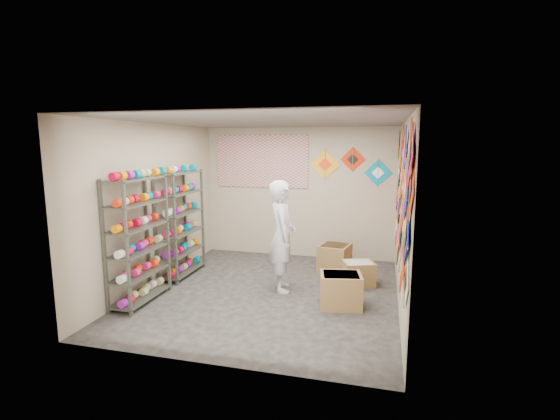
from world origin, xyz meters
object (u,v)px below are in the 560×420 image
(carton_c, at_px, (335,258))
(carton_b, at_px, (358,274))
(shelf_rack_back, at_px, (181,224))
(shopkeeper, at_px, (282,236))
(carton_a, at_px, (341,290))
(shelf_rack_front, at_px, (138,240))

(carton_c, bearing_deg, carton_b, -44.40)
(shelf_rack_back, bearing_deg, carton_b, 4.17)
(carton_c, bearing_deg, shelf_rack_back, -150.12)
(shelf_rack_back, bearing_deg, shopkeeper, -8.51)
(shelf_rack_back, height_order, carton_a, shelf_rack_back)
(shelf_rack_back, xyz_separation_m, carton_c, (2.66, 0.92, -0.70))
(carton_b, bearing_deg, shelf_rack_back, 164.50)
(shopkeeper, height_order, carton_c, shopkeeper)
(shelf_rack_back, relative_size, shopkeeper, 1.06)
(carton_b, bearing_deg, carton_a, -120.98)
(shelf_rack_front, xyz_separation_m, carton_c, (2.66, 2.22, -0.70))
(carton_b, bearing_deg, carton_c, 105.19)
(shopkeeper, bearing_deg, shelf_rack_back, 62.76)
(carton_c, bearing_deg, shopkeeper, -109.61)
(shelf_rack_front, distance_m, shopkeeper, 2.20)
(shelf_rack_back, xyz_separation_m, carton_b, (3.15, 0.23, -0.75))
(shelf_rack_front, relative_size, carton_c, 3.31)
(shelf_rack_front, bearing_deg, carton_c, 39.88)
(shelf_rack_front, relative_size, shelf_rack_back, 1.00)
(carton_a, relative_size, carton_b, 1.19)
(shelf_rack_front, distance_m, shelf_rack_back, 1.30)
(shelf_rack_back, distance_m, carton_a, 3.12)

